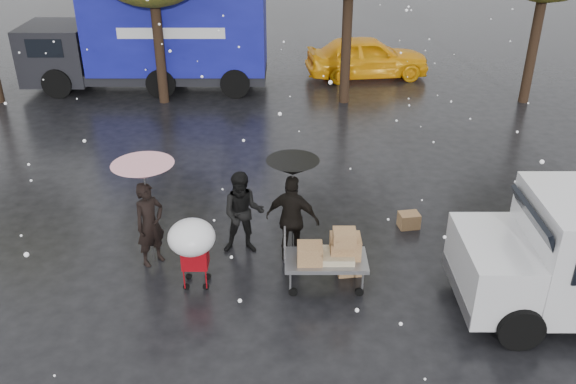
{
  "coord_description": "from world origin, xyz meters",
  "views": [
    {
      "loc": [
        0.62,
        -9.42,
        6.82
      ],
      "look_at": [
        0.63,
        1.0,
        1.32
      ],
      "focal_mm": 38.0,
      "sensor_mm": 36.0,
      "label": 1
    }
  ],
  "objects_px": {
    "vendor_cart": "(331,252)",
    "shopping_cart": "(192,240)",
    "person_black": "(293,219)",
    "person_pink": "(150,224)",
    "yellow_taxi": "(367,57)",
    "blue_truck": "(154,38)"
  },
  "relations": [
    {
      "from": "vendor_cart",
      "to": "shopping_cart",
      "type": "relative_size",
      "value": 1.04
    },
    {
      "from": "person_black",
      "to": "shopping_cart",
      "type": "bearing_deg",
      "value": 46.81
    },
    {
      "from": "person_black",
      "to": "vendor_cart",
      "type": "distance_m",
      "value": 1.13
    },
    {
      "from": "person_pink",
      "to": "yellow_taxi",
      "type": "height_order",
      "value": "person_pink"
    },
    {
      "from": "blue_truck",
      "to": "yellow_taxi",
      "type": "relative_size",
      "value": 1.85
    },
    {
      "from": "person_black",
      "to": "yellow_taxi",
      "type": "relative_size",
      "value": 0.4
    },
    {
      "from": "person_pink",
      "to": "yellow_taxi",
      "type": "xyz_separation_m",
      "value": [
        5.58,
        12.23,
        -0.1
      ]
    },
    {
      "from": "person_black",
      "to": "blue_truck",
      "type": "xyz_separation_m",
      "value": [
        -4.69,
        10.91,
        0.85
      ]
    },
    {
      "from": "yellow_taxi",
      "to": "person_pink",
      "type": "bearing_deg",
      "value": 148.61
    },
    {
      "from": "person_pink",
      "to": "blue_truck",
      "type": "relative_size",
      "value": 0.21
    },
    {
      "from": "person_pink",
      "to": "shopping_cart",
      "type": "height_order",
      "value": "person_pink"
    },
    {
      "from": "shopping_cart",
      "to": "blue_truck",
      "type": "height_order",
      "value": "blue_truck"
    },
    {
      "from": "blue_truck",
      "to": "person_pink",
      "type": "bearing_deg",
      "value": -79.87
    },
    {
      "from": "vendor_cart",
      "to": "shopping_cart",
      "type": "distance_m",
      "value": 2.49
    },
    {
      "from": "person_pink",
      "to": "blue_truck",
      "type": "distance_m",
      "value": 11.23
    },
    {
      "from": "person_pink",
      "to": "blue_truck",
      "type": "xyz_separation_m",
      "value": [
        -1.97,
        11.02,
        0.9
      ]
    },
    {
      "from": "person_pink",
      "to": "shopping_cart",
      "type": "bearing_deg",
      "value": -90.46
    },
    {
      "from": "person_pink",
      "to": "yellow_taxi",
      "type": "bearing_deg",
      "value": 18.63
    },
    {
      "from": "shopping_cart",
      "to": "person_pink",
      "type": "bearing_deg",
      "value": 136.39
    },
    {
      "from": "person_black",
      "to": "blue_truck",
      "type": "distance_m",
      "value": 11.91
    },
    {
      "from": "shopping_cart",
      "to": "yellow_taxi",
      "type": "height_order",
      "value": "yellow_taxi"
    },
    {
      "from": "vendor_cart",
      "to": "yellow_taxi",
      "type": "distance_m",
      "value": 13.18
    }
  ]
}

